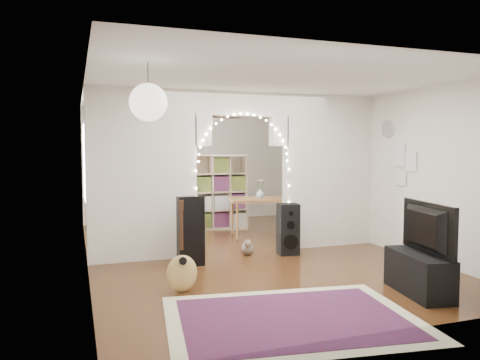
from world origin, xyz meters
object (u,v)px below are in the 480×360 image
object	(u,v)px
floor_speaker	(288,229)
media_console	(419,274)
acoustic_guitar	(182,258)
dining_chair_left	(187,235)
bookcase	(211,192)
dining_table	(260,202)
dining_chair_right	(182,221)

from	to	relation	value
floor_speaker	media_console	xyz separation A→B (m)	(0.59, -2.44, -0.17)
acoustic_guitar	dining_chair_left	bearing A→B (deg)	87.62
bookcase	media_console	bearing A→B (deg)	-59.02
media_console	dining_table	bearing A→B (deg)	105.20
media_console	bookcase	bearing A→B (deg)	111.95
acoustic_guitar	media_console	size ratio (longest dim) A/B	0.96
media_console	dining_table	xyz separation A→B (m)	(-0.40, 4.16, 0.43)
acoustic_guitar	dining_table	bearing A→B (deg)	65.65
bookcase	acoustic_guitar	bearing A→B (deg)	-91.65
acoustic_guitar	dining_chair_left	distance (m)	2.55
media_console	dining_chair_right	distance (m)	5.18
media_console	dining_chair_right	bearing A→B (deg)	120.67
dining_chair_left	bookcase	bearing A→B (deg)	39.36
acoustic_guitar	dining_chair_right	world-z (taller)	acoustic_guitar
acoustic_guitar	dining_chair_right	size ratio (longest dim) A/B	1.67
floor_speaker	dining_table	size ratio (longest dim) A/B	0.64
floor_speaker	media_console	world-z (taller)	floor_speaker
floor_speaker	dining_table	distance (m)	1.75
acoustic_guitar	dining_table	world-z (taller)	acoustic_guitar
bookcase	dining_chair_right	world-z (taller)	bookcase
floor_speaker	dining_table	xyz separation A→B (m)	(0.19, 1.72, 0.26)
dining_chair_left	dining_chair_right	distance (m)	1.36
floor_speaker	dining_chair_left	world-z (taller)	floor_speaker
floor_speaker	dining_table	world-z (taller)	floor_speaker
floor_speaker	bookcase	xyz separation A→B (m)	(-0.54, 2.78, 0.39)
floor_speaker	bookcase	distance (m)	2.85
bookcase	dining_table	world-z (taller)	bookcase
dining_table	dining_chair_left	distance (m)	1.85
media_console	dining_chair_left	distance (m)	4.06
bookcase	dining_chair_left	size ratio (longest dim) A/B	3.12
bookcase	dining_chair_right	distance (m)	0.98
acoustic_guitar	dining_table	distance (m)	3.89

